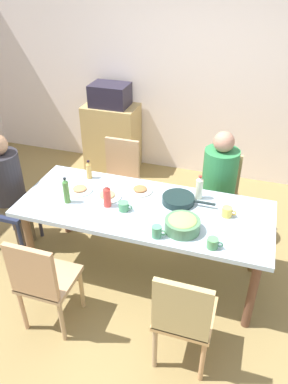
{
  "coord_description": "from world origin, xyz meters",
  "views": [
    {
      "loc": [
        0.79,
        -2.46,
        2.56
      ],
      "look_at": [
        0.0,
        0.0,
        0.9
      ],
      "focal_mm": 34.8,
      "sensor_mm": 36.0,
      "label": 1
    }
  ],
  "objects_px": {
    "chair_3": "(218,192)",
    "bottle_0": "(107,196)",
    "cup_3": "(227,212)",
    "bottle_2": "(66,191)",
    "bowl_0": "(182,224)",
    "microwave": "(110,95)",
    "cup_2": "(213,243)",
    "bottle_1": "(89,170)",
    "dining_table": "(144,214)",
    "plate_2": "(140,190)",
    "bottle_3": "(199,188)",
    "plate_1": "(107,196)",
    "side_cabinet": "(112,138)",
    "chair_1": "(43,280)",
    "chair_4": "(120,176)",
    "chair_2": "(183,316)",
    "serving_pan": "(179,200)",
    "person_0": "(6,183)",
    "person_3": "(219,178)",
    "chair_0": "(3,201)",
    "plate_0": "(80,190)",
    "cup_0": "(157,232)",
    "cup_1": "(124,206)"
  },
  "relations": [
    {
      "from": "bottle_0",
      "to": "chair_3",
      "type": "bearing_deg",
      "value": 46.64
    },
    {
      "from": "chair_0",
      "to": "bowl_0",
      "type": "xyz_separation_m",
      "value": [
        1.83,
        -0.21,
        0.3
      ]
    },
    {
      "from": "chair_1",
      "to": "chair_4",
      "type": "xyz_separation_m",
      "value": [
        0.0,
        1.62,
        0.0
      ]
    },
    {
      "from": "cup_0",
      "to": "plate_2",
      "type": "bearing_deg",
      "value": 119.45
    },
    {
      "from": "plate_1",
      "to": "bottle_2",
      "type": "xyz_separation_m",
      "value": [
        -0.3,
        -0.18,
        0.1
      ]
    },
    {
      "from": "person_0",
      "to": "bottle_3",
      "type": "distance_m",
      "value": 1.8
    },
    {
      "from": "chair_1",
      "to": "dining_table",
      "type": "bearing_deg",
      "value": 56.4
    },
    {
      "from": "bottle_2",
      "to": "serving_pan",
      "type": "bearing_deg",
      "value": 17.35
    },
    {
      "from": "person_0",
      "to": "plate_2",
      "type": "relative_size",
      "value": 5.45
    },
    {
      "from": "bowl_0",
      "to": "side_cabinet",
      "type": "height_order",
      "value": "side_cabinet"
    },
    {
      "from": "chair_0",
      "to": "chair_4",
      "type": "bearing_deg",
      "value": 41.41
    },
    {
      "from": "person_0",
      "to": "side_cabinet",
      "type": "height_order",
      "value": "person_0"
    },
    {
      "from": "plate_1",
      "to": "cup_2",
      "type": "xyz_separation_m",
      "value": [
        0.99,
        -0.39,
        0.03
      ]
    },
    {
      "from": "chair_3",
      "to": "plate_1",
      "type": "height_order",
      "value": "chair_3"
    },
    {
      "from": "cup_0",
      "to": "bottle_3",
      "type": "xyz_separation_m",
      "value": [
        0.2,
        0.62,
        0.06
      ]
    },
    {
      "from": "person_3",
      "to": "microwave",
      "type": "bearing_deg",
      "value": 144.76
    },
    {
      "from": "chair_0",
      "to": "person_0",
      "type": "distance_m",
      "value": 0.24
    },
    {
      "from": "cup_0",
      "to": "chair_3",
      "type": "bearing_deg",
      "value": 74.28
    },
    {
      "from": "person_3",
      "to": "bowl_0",
      "type": "distance_m",
      "value": 0.95
    },
    {
      "from": "bottle_2",
      "to": "chair_0",
      "type": "bearing_deg",
      "value": 170.62
    },
    {
      "from": "plate_0",
      "to": "plate_1",
      "type": "relative_size",
      "value": 0.91
    },
    {
      "from": "dining_table",
      "to": "plate_2",
      "type": "bearing_deg",
      "value": 115.88
    },
    {
      "from": "cup_1",
      "to": "bottle_3",
      "type": "bearing_deg",
      "value": 33.44
    },
    {
      "from": "dining_table",
      "to": "plate_0",
      "type": "xyz_separation_m",
      "value": [
        -0.63,
        0.06,
        0.09
      ]
    },
    {
      "from": "bottle_1",
      "to": "bottle_3",
      "type": "xyz_separation_m",
      "value": [
        1.06,
        -0.03,
        0.02
      ]
    },
    {
      "from": "bowl_0",
      "to": "bottle_3",
      "type": "height_order",
      "value": "bottle_3"
    },
    {
      "from": "cup_2",
      "to": "bottle_1",
      "type": "distance_m",
      "value": 1.43
    },
    {
      "from": "chair_3",
      "to": "cup_2",
      "type": "relative_size",
      "value": 7.53
    },
    {
      "from": "serving_pan",
      "to": "cup_3",
      "type": "relative_size",
      "value": 3.83
    },
    {
      "from": "chair_2",
      "to": "serving_pan",
      "type": "distance_m",
      "value": 1.04
    },
    {
      "from": "person_0",
      "to": "cup_1",
      "type": "distance_m",
      "value": 1.22
    },
    {
      "from": "bowl_0",
      "to": "microwave",
      "type": "xyz_separation_m",
      "value": [
        -1.42,
        2.04,
        0.23
      ]
    },
    {
      "from": "chair_3",
      "to": "cup_1",
      "type": "relative_size",
      "value": 7.41
    },
    {
      "from": "chair_1",
      "to": "bottle_0",
      "type": "height_order",
      "value": "bottle_0"
    },
    {
      "from": "bottle_1",
      "to": "side_cabinet",
      "type": "distance_m",
      "value": 1.63
    },
    {
      "from": "plate_2",
      "to": "serving_pan",
      "type": "relative_size",
      "value": 0.49
    },
    {
      "from": "plate_0",
      "to": "plate_2",
      "type": "distance_m",
      "value": 0.55
    },
    {
      "from": "cup_1",
      "to": "chair_4",
      "type": "bearing_deg",
      "value": 113.42
    },
    {
      "from": "serving_pan",
      "to": "cup_2",
      "type": "xyz_separation_m",
      "value": [
        0.37,
        -0.49,
        0.01
      ]
    },
    {
      "from": "bottle_0",
      "to": "side_cabinet",
      "type": "distance_m",
      "value": 2.09
    },
    {
      "from": "cup_0",
      "to": "bowl_0",
      "type": "bearing_deg",
      "value": 39.21
    },
    {
      "from": "chair_1",
      "to": "bottle_3",
      "type": "relative_size",
      "value": 3.97
    },
    {
      "from": "chair_4",
      "to": "bowl_0",
      "type": "height_order",
      "value": "chair_4"
    },
    {
      "from": "dining_table",
      "to": "cup_2",
      "type": "height_order",
      "value": "cup_2"
    },
    {
      "from": "chair_3",
      "to": "bottle_0",
      "type": "xyz_separation_m",
      "value": [
        -0.84,
        -0.89,
        0.33
      ]
    },
    {
      "from": "chair_4",
      "to": "cup_2",
      "type": "xyz_separation_m",
      "value": [
        1.17,
        -1.15,
        0.28
      ]
    },
    {
      "from": "chair_0",
      "to": "cup_0",
      "type": "relative_size",
      "value": 8.02
    },
    {
      "from": "chair_2",
      "to": "bottle_1",
      "type": "height_order",
      "value": "bottle_1"
    },
    {
      "from": "chair_2",
      "to": "cup_1",
      "type": "distance_m",
      "value": 1.02
    },
    {
      "from": "cup_3",
      "to": "bottle_2",
      "type": "relative_size",
      "value": 0.49
    }
  ]
}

